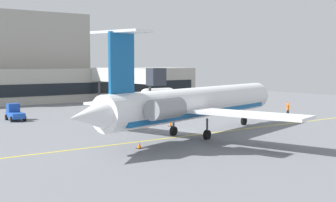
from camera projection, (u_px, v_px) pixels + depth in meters
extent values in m
cube|color=slate|center=(193.00, 133.00, 46.77)|extent=(120.00, 120.00, 0.10)
cube|color=yellow|center=(203.00, 134.00, 45.61)|extent=(108.00, 0.24, 0.01)
cube|color=red|center=(129.00, 124.00, 53.47)|extent=(0.30, 8.00, 0.01)
cube|color=#ADA89E|center=(50.00, 85.00, 85.05)|extent=(61.39, 11.96, 6.14)
cube|color=#9F9A91|center=(14.00, 40.00, 83.53)|extent=(26.81, 8.37, 10.46)
cube|color=black|center=(63.00, 89.00, 80.24)|extent=(58.94, 0.12, 2.10)
cube|color=silver|center=(121.00, 75.00, 76.17)|extent=(1.40, 19.11, 2.40)
cube|color=#2D333D|center=(156.00, 77.00, 67.75)|extent=(2.40, 2.00, 2.64)
cylinder|color=#4C4C51|center=(99.00, 91.00, 82.93)|extent=(0.44, 0.44, 3.92)
cylinder|color=#4C4C51|center=(150.00, 97.00, 69.39)|extent=(0.44, 0.44, 3.92)
cylinder|color=white|center=(197.00, 103.00, 44.25)|extent=(25.47, 10.21, 3.02)
cube|color=#145999|center=(197.00, 111.00, 44.32)|extent=(22.92, 9.19, 0.54)
cone|color=white|center=(260.00, 95.00, 55.25)|extent=(4.03, 3.79, 2.96)
cone|color=white|center=(90.00, 116.00, 33.01)|extent=(4.50, 3.58, 2.57)
cube|color=white|center=(129.00, 105.00, 46.44)|extent=(5.88, 10.99, 0.28)
cube|color=white|center=(248.00, 114.00, 38.22)|extent=(5.88, 10.99, 0.28)
cylinder|color=gray|center=(122.00, 105.00, 39.17)|extent=(3.95, 2.63, 1.66)
cylinder|color=gray|center=(166.00, 109.00, 36.28)|extent=(3.95, 2.63, 1.66)
cube|color=#145999|center=(122.00, 63.00, 35.38)|extent=(2.68, 1.01, 4.80)
cube|color=white|center=(121.00, 32.00, 35.18)|extent=(3.41, 5.24, 0.20)
cylinder|color=#3F3F44|center=(244.00, 114.00, 52.14)|extent=(0.20, 0.20, 1.32)
cylinder|color=black|center=(244.00, 121.00, 52.21)|extent=(0.96, 0.59, 0.90)
cylinder|color=#3F3F44|center=(174.00, 122.00, 44.59)|extent=(0.20, 0.20, 1.32)
cylinder|color=black|center=(174.00, 131.00, 44.66)|extent=(0.96, 0.59, 0.90)
cylinder|color=#3F3F44|center=(207.00, 125.00, 42.21)|extent=(0.20, 0.20, 1.32)
cylinder|color=black|center=(207.00, 135.00, 42.28)|extent=(0.96, 0.59, 0.90)
cube|color=silver|center=(227.00, 105.00, 70.05)|extent=(3.34, 2.59, 0.46)
cube|color=#B8B1A9|center=(222.00, 100.00, 69.77)|extent=(1.63, 1.78, 1.29)
cylinder|color=black|center=(223.00, 108.00, 69.04)|extent=(0.75, 0.52, 0.70)
cylinder|color=black|center=(219.00, 107.00, 70.59)|extent=(0.75, 0.52, 0.70)
cylinder|color=black|center=(235.00, 107.00, 69.55)|extent=(0.75, 0.52, 0.70)
cylinder|color=black|center=(231.00, 106.00, 71.10)|extent=(0.75, 0.52, 0.70)
cube|color=#1E4CB2|center=(15.00, 115.00, 56.15)|extent=(1.67, 3.53, 0.67)
cube|color=#1A4197|center=(13.00, 108.00, 56.89)|extent=(1.44, 1.44, 1.05)
cylinder|color=black|center=(7.00, 117.00, 56.76)|extent=(0.31, 0.71, 0.70)
cylinder|color=black|center=(19.00, 116.00, 57.62)|extent=(0.31, 0.71, 0.70)
cylinder|color=black|center=(12.00, 119.00, 54.75)|extent=(0.31, 0.71, 0.70)
cylinder|color=black|center=(25.00, 118.00, 55.60)|extent=(0.31, 0.71, 0.70)
cube|color=#1E4CB2|center=(124.00, 105.00, 70.94)|extent=(3.18, 3.73, 0.47)
cube|color=#1A4197|center=(129.00, 100.00, 70.54)|extent=(1.88, 1.90, 1.12)
cylinder|color=black|center=(133.00, 106.00, 71.23)|extent=(0.62, 0.74, 0.70)
cylinder|color=black|center=(129.00, 107.00, 69.85)|extent=(0.62, 0.74, 0.70)
cylinder|color=black|center=(119.00, 106.00, 72.07)|extent=(0.62, 0.74, 0.70)
cylinder|color=black|center=(115.00, 107.00, 70.69)|extent=(0.62, 0.74, 0.70)
cylinder|color=white|center=(158.00, 94.00, 83.53)|extent=(5.28, 2.42, 2.19)
sphere|color=white|center=(170.00, 93.00, 84.96)|extent=(2.15, 2.15, 2.15)
sphere|color=white|center=(146.00, 95.00, 82.11)|extent=(2.15, 2.15, 2.15)
cube|color=#59595B|center=(151.00, 101.00, 82.73)|extent=(0.60, 1.97, 0.35)
cube|color=#59595B|center=(165.00, 100.00, 84.55)|extent=(0.60, 1.97, 0.35)
cylinder|color=#191E33|center=(287.00, 113.00, 60.34)|extent=(0.18, 0.18, 0.86)
cylinder|color=#191E33|center=(288.00, 114.00, 60.15)|extent=(0.18, 0.18, 0.86)
cylinder|color=orange|center=(288.00, 108.00, 60.18)|extent=(0.34, 0.34, 0.69)
sphere|color=tan|center=(288.00, 104.00, 60.14)|extent=(0.24, 0.24, 0.24)
cylinder|color=orange|center=(287.00, 105.00, 60.34)|extent=(0.15, 0.40, 0.50)
cylinder|color=#F2590C|center=(287.00, 103.00, 60.32)|extent=(0.06, 0.06, 0.28)
cylinder|color=orange|center=(289.00, 105.00, 59.95)|extent=(0.15, 0.40, 0.50)
cylinder|color=#F2590C|center=(289.00, 103.00, 59.93)|extent=(0.06, 0.06, 0.28)
cone|color=orange|center=(98.00, 128.00, 47.80)|extent=(0.36, 0.36, 0.55)
cube|color=black|center=(99.00, 130.00, 47.83)|extent=(0.47, 0.47, 0.04)
cone|color=orange|center=(139.00, 145.00, 37.85)|extent=(0.36, 0.36, 0.55)
cube|color=black|center=(139.00, 148.00, 37.87)|extent=(0.47, 0.47, 0.04)
cone|color=orange|center=(170.00, 124.00, 51.15)|extent=(0.36, 0.36, 0.55)
cube|color=black|center=(170.00, 126.00, 51.17)|extent=(0.47, 0.47, 0.04)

